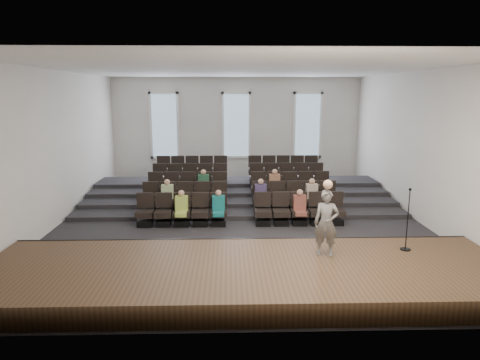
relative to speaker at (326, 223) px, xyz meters
name	(u,v)px	position (x,y,z in m)	size (l,w,h in m)	color
ground	(240,220)	(-1.88, 4.52, -1.28)	(14.00, 14.00, 0.00)	black
ceiling	(240,69)	(-1.88, 4.52, 3.73)	(12.00, 14.00, 0.02)	white
wall_back	(236,129)	(-1.88, 11.54, 1.22)	(12.00, 0.04, 5.00)	silver
wall_front	(252,199)	(-1.88, -2.50, 1.22)	(12.00, 0.04, 5.00)	silver
wall_left	(56,148)	(-7.90, 4.52, 1.22)	(0.04, 14.00, 5.00)	silver
wall_right	(420,147)	(4.14, 4.52, 1.22)	(0.04, 14.00, 5.00)	silver
stage	(247,276)	(-1.88, -0.58, -1.03)	(11.80, 3.60, 0.50)	#48331F
stage_lip	(244,248)	(-1.88, 1.19, -1.03)	(11.80, 0.06, 0.52)	black
risers	(238,193)	(-1.88, 7.69, -1.09)	(11.80, 4.80, 0.60)	black
seating_rows	(239,190)	(-1.88, 6.06, -0.60)	(6.80, 4.70, 1.67)	black
windows	(236,125)	(-1.88, 11.47, 1.42)	(8.44, 0.10, 3.24)	white
audience	(240,195)	(-1.88, 4.84, -0.47)	(5.45, 2.64, 1.10)	#A5C04C
speaker	(326,223)	(0.00, 0.00, 0.00)	(0.57, 0.38, 1.57)	#615F5C
mic_stand	(407,232)	(2.04, 0.28, -0.32)	(0.26, 0.26, 1.55)	black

